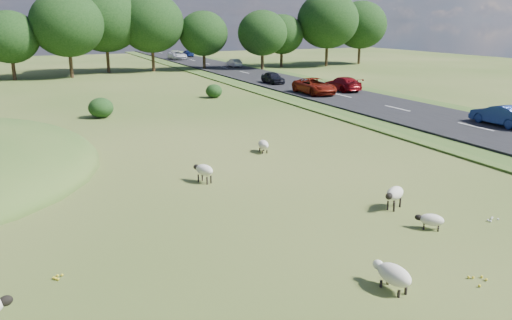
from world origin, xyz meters
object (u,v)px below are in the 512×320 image
Objects in this scene: car_1 at (188,53)px; car_6 at (501,115)px; sheep_2 at (264,145)px; car_0 at (315,86)px; car_5 at (343,84)px; car_2 at (234,63)px; sheep_0 at (393,274)px; sheep_4 at (394,194)px; car_4 at (177,55)px; sheep_5 at (204,170)px; car_7 at (273,78)px; sheep_1 at (431,220)px.

car_1 is 1.00× the size of car_6.
car_0 is at bearing 150.31° from sheep_2.
car_5 is (0.00, -54.69, 0.09)m from car_1.
car_0 is 30.87m from car_2.
car_1 reaches higher than sheep_0.
car_2 is (16.42, 58.05, 0.23)m from sheep_4.
car_4 is at bearing -85.51° from car_5.
car_1 is at bearing 86.09° from car_0.
car_2 reaches higher than sheep_5.
sheep_2 is 1.01× the size of sheep_5.
car_4 is 67.65m from car_6.
car_4 is 40.05m from car_7.
sheep_1 is 12.15m from sheep_2.
car_0 is 1.28× the size of car_6.
sheep_1 is at bearing -63.39° from sheep_0.
sheep_4 is at bearing -114.73° from car_0.
car_0 reaches higher than car_2.
car_5 is (16.42, 28.27, 0.32)m from sheep_4.
car_1 is at bearing -21.81° from sheep_0.
sheep_2 is (-0.86, 12.12, 0.07)m from sheep_1.
car_5 reaches higher than car_7.
car_0 reaches higher than car_7.
car_5 is (16.54, 30.41, 0.59)m from sheep_1.
car_0 reaches higher than car_1.
sheep_2 reaches higher than sheep_1.
car_2 is (17.40, 48.06, 0.42)m from sheep_2.
car_2 is at bearing 79.93° from car_7.
sheep_5 is at bearing 73.90° from car_1.
sheep_2 is at bearing 76.59° from car_1.
car_6 reaches higher than sheep_2.
car_2 is (3.80, 30.63, -0.14)m from car_0.
sheep_2 is (3.05, 14.89, -0.04)m from sheep_0.
car_6 is at bearing -86.78° from car_4.
car_1 is (22.16, 76.76, 0.27)m from sheep_5.
sheep_5 is 79.89m from car_1.
sheep_4 is at bearing -99.35° from car_4.
sheep_2 is 17.43m from car_6.
sheep_1 is at bearing 79.00° from car_1.
car_4 reaches higher than sheep_5.
sheep_4 is 60.33m from car_2.
car_4 reaches higher than car_5.
car_7 is (13.60, 26.67, 0.46)m from sheep_2.
car_6 is (0.00, -48.89, 0.08)m from car_2.
car_1 is 46.46m from car_7.
car_0 is at bearing 82.93° from car_2.
sheep_0 is at bearing -117.26° from car_0.
car_5 is at bearing -74.42° from sheep_1.
car_0 is 1.42× the size of car_7.
car_5 is (3.80, -48.43, -0.06)m from car_4.
car_1 is (16.54, 85.10, 0.50)m from sheep_1.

